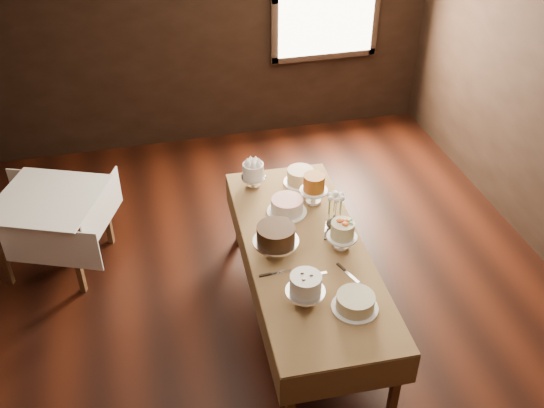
{
  "coord_description": "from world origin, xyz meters",
  "views": [
    {
      "loc": [
        -0.91,
        -3.49,
        3.69
      ],
      "look_at": [
        0.0,
        0.2,
        0.95
      ],
      "focal_mm": 40.73,
      "sensor_mm": 36.0,
      "label": 1
    }
  ],
  "objects_px": {
    "cake_caramel": "(314,190)",
    "cake_swirl": "(305,291)",
    "cake_chocolate": "(276,241)",
    "cake_server_d": "(327,227)",
    "display_table": "(306,254)",
    "side_table": "(49,205)",
    "cake_server_a": "(317,274)",
    "cake_flowers": "(342,236)",
    "cake_cream": "(355,303)",
    "cake_server_e": "(281,272)",
    "cake_server_c": "(291,226)",
    "cake_lattice": "(287,207)",
    "cake_meringue": "(253,176)",
    "cake_server_b": "(352,277)",
    "flower_vase": "(334,222)",
    "cake_speckled": "(300,177)"
  },
  "relations": [
    {
      "from": "cake_server_b",
      "to": "cake_server_a",
      "type": "bearing_deg",
      "value": -129.86
    },
    {
      "from": "cake_swirl",
      "to": "cake_flowers",
      "type": "bearing_deg",
      "value": 49.19
    },
    {
      "from": "cake_flowers",
      "to": "cake_caramel",
      "type": "bearing_deg",
      "value": 93.27
    },
    {
      "from": "side_table",
      "to": "cake_flowers",
      "type": "height_order",
      "value": "cake_flowers"
    },
    {
      "from": "cake_server_d",
      "to": "cake_server_e",
      "type": "xyz_separation_m",
      "value": [
        -0.48,
        -0.43,
        0.0
      ]
    },
    {
      "from": "cake_speckled",
      "to": "cake_lattice",
      "type": "relative_size",
      "value": 0.98
    },
    {
      "from": "cake_caramel",
      "to": "cake_chocolate",
      "type": "height_order",
      "value": "cake_caramel"
    },
    {
      "from": "cake_lattice",
      "to": "cake_server_a",
      "type": "height_order",
      "value": "cake_lattice"
    },
    {
      "from": "side_table",
      "to": "cake_lattice",
      "type": "bearing_deg",
      "value": -19.51
    },
    {
      "from": "cake_speckled",
      "to": "cake_server_c",
      "type": "height_order",
      "value": "cake_speckled"
    },
    {
      "from": "cake_caramel",
      "to": "flower_vase",
      "type": "xyz_separation_m",
      "value": [
        0.05,
        -0.38,
        -0.05
      ]
    },
    {
      "from": "cake_cream",
      "to": "cake_server_d",
      "type": "height_order",
      "value": "cake_cream"
    },
    {
      "from": "cake_caramel",
      "to": "cake_swirl",
      "type": "distance_m",
      "value": 1.18
    },
    {
      "from": "display_table",
      "to": "side_table",
      "type": "relative_size",
      "value": 2.09
    },
    {
      "from": "display_table",
      "to": "cake_meringue",
      "type": "xyz_separation_m",
      "value": [
        -0.2,
        0.92,
        0.16
      ]
    },
    {
      "from": "cake_caramel",
      "to": "flower_vase",
      "type": "distance_m",
      "value": 0.39
    },
    {
      "from": "cake_server_c",
      "to": "cake_lattice",
      "type": "bearing_deg",
      "value": 6.79
    },
    {
      "from": "cake_flowers",
      "to": "display_table",
      "type": "bearing_deg",
      "value": 170.34
    },
    {
      "from": "cake_server_b",
      "to": "cake_server_c",
      "type": "xyz_separation_m",
      "value": [
        -0.27,
        0.68,
        0.0
      ]
    },
    {
      "from": "cake_speckled",
      "to": "cake_server_b",
      "type": "distance_m",
      "value": 1.25
    },
    {
      "from": "cake_flowers",
      "to": "cake_server_b",
      "type": "distance_m",
      "value": 0.35
    },
    {
      "from": "cake_server_c",
      "to": "display_table",
      "type": "bearing_deg",
      "value": -159.48
    },
    {
      "from": "cake_server_b",
      "to": "cake_server_c",
      "type": "relative_size",
      "value": 1.0
    },
    {
      "from": "side_table",
      "to": "cake_caramel",
      "type": "height_order",
      "value": "cake_caramel"
    },
    {
      "from": "cake_swirl",
      "to": "cake_server_e",
      "type": "distance_m",
      "value": 0.36
    },
    {
      "from": "cake_meringue",
      "to": "cake_server_a",
      "type": "relative_size",
      "value": 1.03
    },
    {
      "from": "display_table",
      "to": "cake_server_a",
      "type": "relative_size",
      "value": 9.6
    },
    {
      "from": "cake_chocolate",
      "to": "cake_server_b",
      "type": "distance_m",
      "value": 0.61
    },
    {
      "from": "cake_chocolate",
      "to": "cake_server_a",
      "type": "relative_size",
      "value": 1.44
    },
    {
      "from": "display_table",
      "to": "cake_server_a",
      "type": "distance_m",
      "value": 0.3
    },
    {
      "from": "cake_chocolate",
      "to": "cake_server_d",
      "type": "xyz_separation_m",
      "value": [
        0.46,
        0.2,
        -0.11
      ]
    },
    {
      "from": "display_table",
      "to": "cake_swirl",
      "type": "relative_size",
      "value": 8.01
    },
    {
      "from": "cake_server_a",
      "to": "cake_swirl",
      "type": "bearing_deg",
      "value": -127.16
    },
    {
      "from": "side_table",
      "to": "cake_cream",
      "type": "bearing_deg",
      "value": -41.5
    },
    {
      "from": "cake_chocolate",
      "to": "cake_flowers",
      "type": "distance_m",
      "value": 0.5
    },
    {
      "from": "cake_meringue",
      "to": "cake_server_d",
      "type": "bearing_deg",
      "value": -58.46
    },
    {
      "from": "cake_lattice",
      "to": "cake_server_c",
      "type": "bearing_deg",
      "value": -95.86
    },
    {
      "from": "cake_server_c",
      "to": "cake_chocolate",
      "type": "bearing_deg",
      "value": 158.57
    },
    {
      "from": "side_table",
      "to": "cake_server_d",
      "type": "distance_m",
      "value": 2.35
    },
    {
      "from": "cake_server_a",
      "to": "cake_server_b",
      "type": "height_order",
      "value": "same"
    },
    {
      "from": "display_table",
      "to": "cake_cream",
      "type": "distance_m",
      "value": 0.7
    },
    {
      "from": "display_table",
      "to": "cake_flowers",
      "type": "bearing_deg",
      "value": -9.66
    },
    {
      "from": "display_table",
      "to": "cake_cream",
      "type": "relative_size",
      "value": 6.31
    },
    {
      "from": "side_table",
      "to": "cake_caramel",
      "type": "xyz_separation_m",
      "value": [
        2.15,
        -0.58,
        0.19
      ]
    },
    {
      "from": "cake_lattice",
      "to": "side_table",
      "type": "bearing_deg",
      "value": 160.49
    },
    {
      "from": "cake_meringue",
      "to": "cake_server_e",
      "type": "bearing_deg",
      "value": -92.4
    },
    {
      "from": "cake_meringue",
      "to": "cake_lattice",
      "type": "height_order",
      "value": "cake_meringue"
    },
    {
      "from": "cake_server_c",
      "to": "cake_server_a",
      "type": "bearing_deg",
      "value": -163.9
    },
    {
      "from": "cake_chocolate",
      "to": "cake_swirl",
      "type": "relative_size",
      "value": 1.2
    },
    {
      "from": "side_table",
      "to": "cake_meringue",
      "type": "relative_size",
      "value": 4.44
    }
  ]
}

